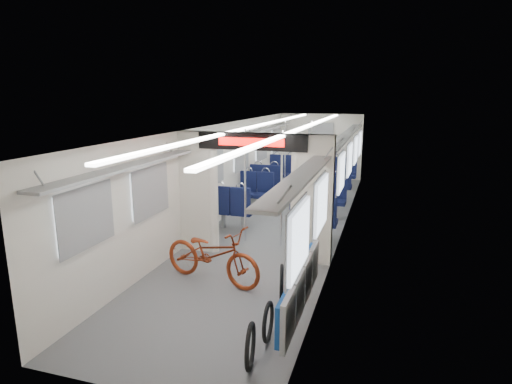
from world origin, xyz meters
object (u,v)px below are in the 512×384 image
at_px(bike_hoop_a, 250,348).
at_px(stanchion_near_right, 281,190).
at_px(bike_hoop_b, 268,324).
at_px(seat_bay_near_right, 321,203).
at_px(bike_hoop_c, 282,283).
at_px(stanchion_far_left, 285,163).
at_px(bicycle, 212,254).
at_px(seat_bay_far_left, 276,175).
at_px(flip_bench, 301,287).
at_px(stanchion_near_left, 245,186).
at_px(seat_bay_near_left, 245,197).
at_px(stanchion_far_right, 311,166).
at_px(seat_bay_far_right, 339,176).

bearing_deg(bike_hoop_a, stanchion_near_right, 99.09).
height_order(bike_hoop_b, seat_bay_near_right, seat_bay_near_right).
distance_m(bike_hoop_c, stanchion_far_left, 5.65).
bearing_deg(bicycle, stanchion_near_right, -4.85).
xyz_separation_m(seat_bay_far_left, stanchion_far_left, (0.61, -1.36, 0.59)).
distance_m(seat_bay_near_right, stanchion_far_left, 2.26).
xyz_separation_m(bicycle, seat_bay_near_right, (1.22, 3.40, 0.10)).
bearing_deg(bicycle, bike_hoop_b, -122.99).
xyz_separation_m(flip_bench, seat_bay_near_right, (-0.42, 4.40, -0.02)).
bearing_deg(seat_bay_far_left, stanchion_near_left, -83.28).
bearing_deg(stanchion_near_left, seat_bay_near_right, 45.47).
height_order(bike_hoop_b, seat_bay_near_left, seat_bay_near_left).
distance_m(stanchion_near_left, stanchion_far_right, 3.08).
xyz_separation_m(seat_bay_far_left, stanchion_near_right, (1.30, -4.58, 0.59)).
height_order(seat_bay_far_left, seat_bay_far_right, seat_bay_far_left).
xyz_separation_m(seat_bay_near_right, stanchion_far_left, (-1.26, 1.78, 0.59)).
bearing_deg(seat_bay_near_left, bicycle, -79.69).
xyz_separation_m(flip_bench, stanchion_near_right, (-0.99, 2.97, 0.57)).
relative_size(seat_bay_near_left, stanchion_near_right, 0.91).
relative_size(flip_bench, seat_bay_near_right, 0.96).
distance_m(bike_hoop_c, stanchion_far_right, 5.36).
xyz_separation_m(stanchion_near_left, stanchion_near_right, (0.77, -0.07, 0.00)).
xyz_separation_m(seat_bay_near_right, stanchion_near_right, (-0.57, -1.43, 0.59)).
bearing_deg(seat_bay_far_left, bike_hoop_a, -77.22).
relative_size(bicycle, seat_bay_far_right, 0.87).
xyz_separation_m(bike_hoop_b, stanchion_far_left, (-1.36, 6.56, 0.92)).
height_order(bike_hoop_a, bike_hoop_b, bike_hoop_a).
bearing_deg(seat_bay_far_left, stanchion_far_right, -49.02).
height_order(seat_bay_far_right, stanchion_near_right, stanchion_near_right).
height_order(bicycle, bike_hoop_c, bicycle).
distance_m(seat_bay_near_left, seat_bay_far_left, 2.95).
bearing_deg(bicycle, seat_bay_far_right, 3.48).
bearing_deg(seat_bay_far_left, seat_bay_near_left, -90.00).
xyz_separation_m(bicycle, bike_hoop_a, (1.28, -1.96, -0.23)).
xyz_separation_m(bicycle, stanchion_far_left, (-0.05, 5.18, 0.68)).
height_order(bike_hoop_a, stanchion_far_right, stanchion_far_right).
xyz_separation_m(stanchion_near_left, stanchion_far_left, (0.08, 3.15, 0.00)).
bearing_deg(bike_hoop_b, stanchion_near_left, 112.82).
relative_size(seat_bay_far_left, stanchion_far_left, 0.97).
distance_m(seat_bay_near_right, stanchion_far_right, 1.79).
height_order(bike_hoop_a, stanchion_far_left, stanchion_far_left).
height_order(bike_hoop_b, stanchion_near_right, stanchion_near_right).
relative_size(bike_hoop_a, seat_bay_far_left, 0.24).
distance_m(flip_bench, seat_bay_near_right, 4.42).
relative_size(bike_hoop_b, stanchion_far_left, 0.22).
height_order(bike_hoop_b, stanchion_far_left, stanchion_far_left).
relative_size(seat_bay_far_left, stanchion_near_left, 0.97).
height_order(stanchion_near_right, stanchion_far_left, same).
distance_m(bicycle, stanchion_near_left, 2.15).
relative_size(bike_hoop_a, stanchion_far_right, 0.23).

